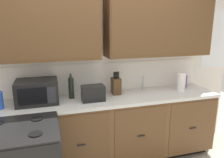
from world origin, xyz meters
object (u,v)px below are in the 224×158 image
at_px(knife_block, 116,86).
at_px(paper_towel_roll, 181,82).
at_px(microwave, 37,92).
at_px(toaster, 93,93).
at_px(bottle_violet, 185,80).
at_px(bottle_dark, 71,86).

height_order(knife_block, paper_towel_roll, knife_block).
distance_m(microwave, toaster, 0.67).
xyz_separation_m(microwave, toaster, (0.66, -0.11, -0.04)).
relative_size(bottle_violet, bottle_dark, 0.70).
bearing_deg(microwave, knife_block, 3.54).
distance_m(microwave, knife_block, 1.01).
distance_m(knife_block, paper_towel_roll, 0.95).
height_order(microwave, knife_block, knife_block).
bearing_deg(bottle_dark, paper_towel_roll, -3.55).
bearing_deg(toaster, bottle_dark, 147.09).
xyz_separation_m(toaster, paper_towel_roll, (1.29, 0.06, 0.03)).
height_order(paper_towel_roll, bottle_violet, paper_towel_roll).
height_order(microwave, toaster, microwave).
relative_size(microwave, toaster, 1.71).
bearing_deg(knife_block, bottle_dark, -178.95).
xyz_separation_m(knife_block, paper_towel_roll, (0.94, -0.11, 0.01)).
relative_size(toaster, knife_block, 0.90).
height_order(microwave, bottle_violet, microwave).
xyz_separation_m(microwave, bottle_violet, (2.10, 0.08, -0.03)).
xyz_separation_m(toaster, bottle_violet, (1.44, 0.19, 0.01)).
height_order(toaster, bottle_dark, bottle_dark).
relative_size(microwave, paper_towel_roll, 1.85).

